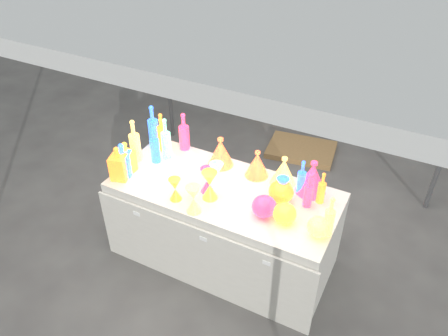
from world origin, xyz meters
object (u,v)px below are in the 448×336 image
at_px(cardboard_box_closed, 277,96).
at_px(lampshade_0, 221,152).
at_px(decanter_0, 126,157).
at_px(hourglass_0, 175,189).
at_px(display_table, 223,224).
at_px(globe_0, 285,214).
at_px(bottle_0, 161,131).

relative_size(cardboard_box_closed, lampshade_0, 2.08).
height_order(cardboard_box_closed, decanter_0, decanter_0).
height_order(decanter_0, hourglass_0, decanter_0).
bearing_deg(hourglass_0, display_table, 45.07).
height_order(globe_0, lampshade_0, lampshade_0).
bearing_deg(bottle_0, decanter_0, -92.76).
bearing_deg(bottle_0, cardboard_box_closed, 85.53).
relative_size(globe_0, lampshade_0, 0.65).
xyz_separation_m(hourglass_0, globe_0, (0.82, 0.14, -0.03)).
height_order(display_table, lampshade_0, lampshade_0).
bearing_deg(display_table, bottle_0, 157.72).
distance_m(hourglass_0, globe_0, 0.83).
bearing_deg(display_table, cardboard_box_closed, 102.27).
relative_size(bottle_0, lampshade_0, 1.05).
xyz_separation_m(decanter_0, globe_0, (1.36, 0.02, -0.07)).
bearing_deg(lampshade_0, display_table, -61.57).
bearing_deg(bottle_0, display_table, -22.28).
bearing_deg(bottle_0, lampshade_0, -3.19).
bearing_deg(globe_0, bottle_0, 161.49).
distance_m(cardboard_box_closed, bottle_0, 2.54).
xyz_separation_m(display_table, globe_0, (0.55, -0.13, 0.44)).
bearing_deg(hourglass_0, globe_0, 9.89).
relative_size(display_table, hourglass_0, 9.82).
bearing_deg(bottle_0, globe_0, -18.51).
xyz_separation_m(cardboard_box_closed, lampshade_0, (0.42, -2.47, 0.68)).
height_order(hourglass_0, lampshade_0, lampshade_0).
xyz_separation_m(bottle_0, lampshade_0, (0.61, -0.03, -0.01)).
relative_size(hourglass_0, globe_0, 1.11).
distance_m(cardboard_box_closed, hourglass_0, 3.11).
relative_size(display_table, decanter_0, 6.58).
distance_m(decanter_0, lampshade_0, 0.77).
height_order(decanter_0, globe_0, decanter_0).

